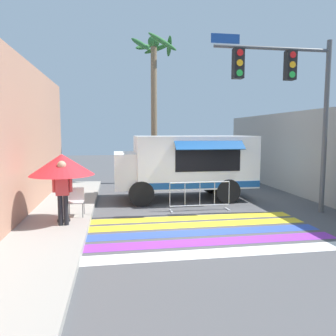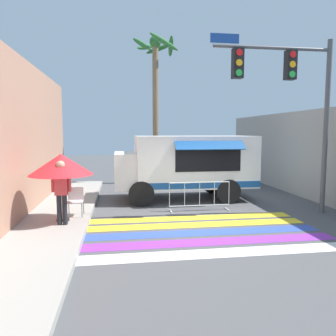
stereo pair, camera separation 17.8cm
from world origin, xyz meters
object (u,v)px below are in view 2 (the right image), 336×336
food_truck (183,163)px  patio_umbrella (61,165)px  vendor_person (61,188)px  barricade_front (200,196)px  palm_tree (156,81)px  folding_chair (75,199)px  traffic_signal_pole (290,88)px

food_truck → patio_umbrella: bearing=-142.1°
vendor_person → barricade_front: bearing=9.6°
palm_tree → patio_umbrella: bearing=-115.1°
patio_umbrella → vendor_person: patio_umbrella is taller
food_truck → folding_chair: 4.75m
food_truck → barricade_front: size_ratio=2.58×
traffic_signal_pole → barricade_front: traffic_signal_pole is taller
food_truck → traffic_signal_pole: 4.84m
traffic_signal_pole → patio_umbrella: 7.40m
patio_umbrella → folding_chair: size_ratio=2.28×
palm_tree → folding_chair: bearing=-115.3°
traffic_signal_pole → barricade_front: size_ratio=2.67×
palm_tree → barricade_front: bearing=-83.0°
traffic_signal_pole → barricade_front: (-2.69, 0.88, -3.58)m
traffic_signal_pole → vendor_person: traffic_signal_pole is taller
folding_chair → palm_tree: 8.98m
traffic_signal_pole → palm_tree: palm_tree is taller
patio_umbrella → palm_tree: 9.09m
barricade_front → palm_tree: 8.02m
traffic_signal_pole → palm_tree: size_ratio=0.75×
traffic_signal_pole → food_truck: bearing=134.5°
traffic_signal_pole → palm_tree: bearing=115.6°
vendor_person → traffic_signal_pole: bearing=-5.0°
patio_umbrella → vendor_person: size_ratio=1.09×
barricade_front → patio_umbrella: bearing=-164.4°
vendor_person → palm_tree: (3.50, 7.98, 4.15)m
food_truck → vendor_person: size_ratio=3.08×
traffic_signal_pole → folding_chair: (-6.75, 0.31, -3.42)m
food_truck → traffic_signal_pole: (2.86, -2.91, 2.61)m
food_truck → folding_chair: (-3.89, -2.60, -0.81)m
folding_chair → barricade_front: (4.06, 0.57, -0.16)m
food_truck → patio_umbrella: size_ratio=2.82×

